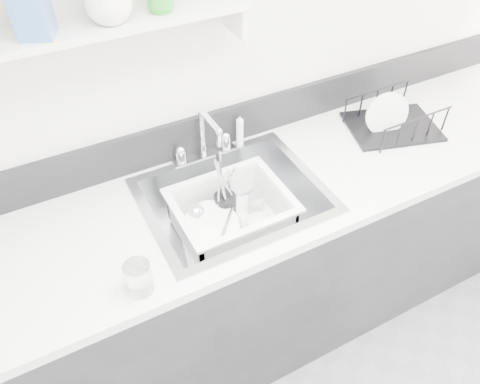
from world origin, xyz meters
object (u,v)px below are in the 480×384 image
wash_tub (232,215)px  dish_rack (395,115)px  counter_run (235,274)px  sink (234,213)px

wash_tub → dish_rack: dish_rack is taller
counter_run → dish_rack: bearing=4.4°
counter_run → wash_tub: bearing=-153.3°
wash_tub → dish_rack: size_ratio=1.14×
sink → dish_rack: 0.80m
sink → dish_rack: dish_rack is taller
counter_run → sink: size_ratio=5.00×
counter_run → wash_tub: counter_run is taller
wash_tub → counter_run: bearing=26.7°
counter_run → wash_tub: (-0.01, -0.01, 0.37)m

